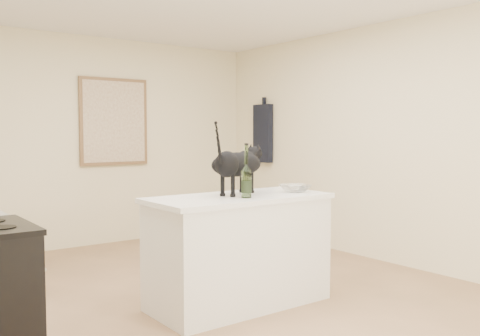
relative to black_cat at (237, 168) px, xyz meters
The scene contains 11 objects.
floor 1.14m from the black_cat, 132.95° to the left, with size 5.50×5.50×0.00m, color #A77D58.
wall_back 2.89m from the black_cat, 92.52° to the left, with size 4.50×4.50×0.00m, color beige.
wall_right 2.13m from the black_cat, ahead, with size 5.50×5.50×0.00m, color beige.
island_base 0.70m from the black_cat, 113.10° to the right, with size 1.44×0.67×0.86m, color white.
island_top 0.25m from the black_cat, 113.10° to the right, with size 1.50×0.70×0.04m, color white.
artwork_frame 2.89m from the black_cat, 86.54° to the left, with size 0.90×0.03×1.10m, color brown.
artwork_canvas 2.88m from the black_cat, 86.51° to the left, with size 0.82×0.00×1.02m, color beige.
hanging_garment 3.02m from the black_cat, 46.67° to the left, with size 0.08×0.34×0.80m, color black.
black_cat is the anchor object (origin of this frame).
wine_bottle 0.23m from the black_cat, 106.93° to the right, with size 0.08×0.08×0.38m, color #2D4F1F.
glass_bowl 0.57m from the black_cat, 15.45° to the right, with size 0.26×0.26×0.06m, color white.
Camera 1 is at (-2.43, -3.61, 1.41)m, focal length 39.42 mm.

